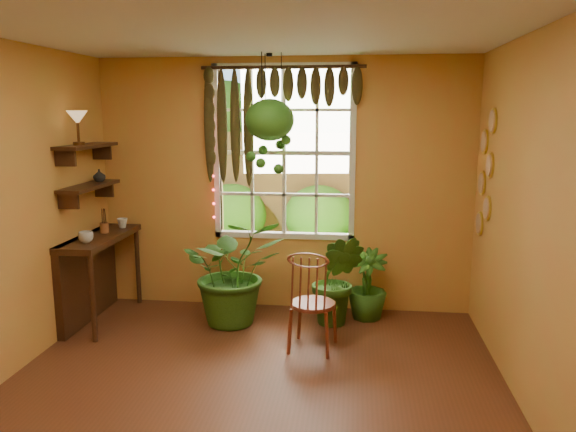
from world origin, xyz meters
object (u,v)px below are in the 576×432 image
potted_plant_left (234,270)px  potted_plant_mid (337,280)px  windsor_chair (312,317)px  hanging_basket (270,125)px  counter_ledge (92,268)px

potted_plant_left → potted_plant_mid: size_ratio=1.18×
windsor_chair → hanging_basket: bearing=130.9°
potted_plant_mid → potted_plant_left: bearing=-175.9°
potted_plant_mid → hanging_basket: hanging_basket is taller
hanging_basket → potted_plant_mid: bearing=-13.4°
counter_ledge → windsor_chair: windsor_chair is taller
potted_plant_left → potted_plant_mid: (1.04, 0.08, -0.08)m
hanging_basket → counter_ledge: bearing=-169.6°
counter_ledge → potted_plant_mid: bearing=3.8°
windsor_chair → potted_plant_left: size_ratio=0.98×
counter_ledge → potted_plant_mid: potted_plant_mid is taller
windsor_chair → potted_plant_mid: bearing=81.9°
windsor_chair → potted_plant_mid: 0.69m
potted_plant_left → counter_ledge: bearing=-176.5°
counter_ledge → windsor_chair: bearing=-11.7°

